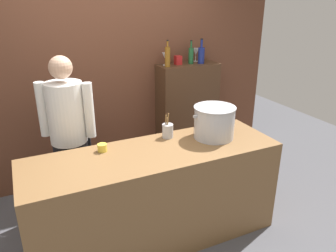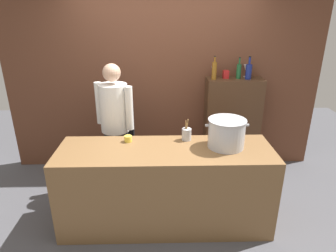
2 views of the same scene
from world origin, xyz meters
The scene contains 14 objects.
ground_plane centered at (0.00, 0.00, 0.00)m, with size 8.00×8.00×0.00m, color #4C4C51.
brick_back_panel centered at (0.00, 1.40, 1.50)m, with size 4.40×0.10×3.00m, color brown.
prep_counter centered at (0.00, 0.00, 0.45)m, with size 2.22×0.70×0.90m, color brown.
bar_cabinet centered at (0.96, 1.19, 0.68)m, with size 0.76×0.32×1.36m, color #472D1C.
chef centered at (-0.60, 0.67, 0.96)m, with size 0.48×0.41×1.66m.
stockpot_large centered at (0.63, 0.05, 1.05)m, with size 0.45×0.39×0.30m.
utensil_crock centered at (0.24, 0.23, 0.97)m, with size 0.10×0.10×0.24m.
butter_jar centered at (-0.40, 0.20, 0.93)m, with size 0.08×0.08×0.07m, color yellow.
wine_bottle_green centered at (1.00, 1.19, 1.47)m, with size 0.06×0.06×0.28m.
wine_bottle_cobalt centered at (1.13, 1.16, 1.47)m, with size 0.08×0.08×0.30m.
wine_bottle_amber centered at (0.67, 1.15, 1.48)m, with size 0.06×0.06×0.31m.
wine_glass_wide centered at (1.13, 1.30, 1.48)m, with size 0.08×0.08×0.17m.
wine_glass_short centered at (0.68, 1.25, 1.47)m, with size 0.07×0.07×0.15m.
spice_tin_red centered at (0.84, 1.21, 1.41)m, with size 0.08×0.08×0.11m, color red.
Camera 2 is at (-0.04, -2.73, 2.24)m, focal length 31.72 mm.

